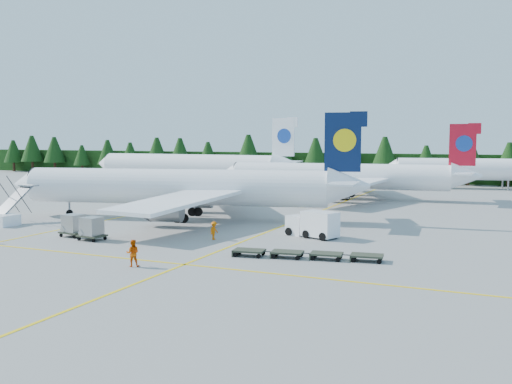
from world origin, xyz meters
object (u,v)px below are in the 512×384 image
at_px(service_truck, 312,224).
at_px(airstairs, 0,216).
at_px(airliner_navy, 169,187).
at_px(airliner_red, 334,176).

bearing_deg(service_truck, airstairs, -148.71).
bearing_deg(airliner_navy, airliner_red, 56.32).
distance_m(airstairs, service_truck, 33.88).
bearing_deg(airliner_navy, airstairs, -154.55).
bearing_deg(airstairs, airliner_red, 61.01).
height_order(airliner_navy, service_truck, airliner_navy).
height_order(airstairs, service_truck, airstairs).
bearing_deg(service_truck, airliner_navy, -174.29).
bearing_deg(airliner_red, airliner_navy, -116.19).
relative_size(airliner_navy, airliner_red, 1.05).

